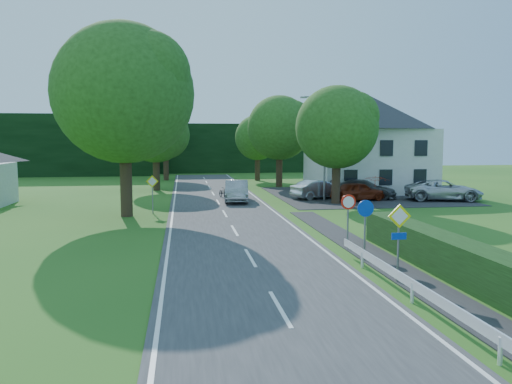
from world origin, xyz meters
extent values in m
cube|color=#353537|center=(0.00, 20.00, 0.02)|extent=(7.00, 80.00, 0.04)
cube|color=#242427|center=(12.00, 33.00, 0.02)|extent=(14.00, 16.00, 0.04)
cube|color=white|center=(-3.25, 20.00, 0.04)|extent=(0.12, 80.00, 0.01)
cube|color=white|center=(3.25, 20.00, 0.04)|extent=(0.12, 80.00, 0.01)
cube|color=black|center=(8.00, 66.00, 3.50)|extent=(30.00, 5.00, 7.00)
cube|color=silver|center=(14.00, 36.00, 2.80)|extent=(10.00, 8.00, 5.60)
pyramid|color=#242429|center=(14.00, 36.00, 7.10)|extent=(10.60, 8.40, 3.00)
cylinder|color=gray|center=(8.20, 30.00, 4.00)|extent=(0.16, 0.16, 8.00)
cylinder|color=gray|center=(7.40, 30.00, 7.90)|extent=(1.70, 0.10, 0.10)
cube|color=gray|center=(6.50, 30.00, 7.85)|extent=(0.50, 0.18, 0.12)
cylinder|color=gray|center=(4.30, 8.00, 1.20)|extent=(0.07, 0.07, 2.40)
cube|color=#FAEE0D|center=(4.30, 7.97, 2.20)|extent=(0.78, 0.04, 0.78)
cube|color=white|center=(4.30, 7.97, 2.20)|extent=(0.57, 0.05, 0.57)
cube|color=#0C3AB8|center=(4.30, 7.97, 1.55)|extent=(0.50, 0.04, 0.22)
cylinder|color=gray|center=(4.30, 11.00, 1.10)|extent=(0.07, 0.07, 2.20)
cylinder|color=#0C3AB8|center=(4.30, 10.97, 2.05)|extent=(0.64, 0.04, 0.64)
cylinder|color=gray|center=(4.30, 13.00, 1.10)|extent=(0.07, 0.07, 2.20)
cylinder|color=red|center=(4.30, 12.97, 2.05)|extent=(0.64, 0.04, 0.64)
cylinder|color=white|center=(4.30, 12.95, 2.05)|extent=(0.48, 0.04, 0.48)
cylinder|color=gray|center=(-4.50, 25.00, 1.10)|extent=(0.07, 0.07, 2.20)
cube|color=#FAEE0D|center=(-4.50, 24.97, 2.05)|extent=(0.78, 0.04, 0.78)
cube|color=white|center=(-4.50, 24.97, 2.05)|extent=(0.57, 0.05, 0.57)
imported|color=#9D9DA1|center=(1.42, 30.07, 0.84)|extent=(2.21, 5.00, 1.60)
imported|color=black|center=(0.61, 32.77, 0.48)|extent=(0.99, 1.76, 0.88)
imported|color=maroon|center=(10.59, 29.13, 0.77)|extent=(4.63, 3.09, 1.46)
imported|color=silver|center=(8.07, 31.14, 0.78)|extent=(4.75, 3.06, 1.48)
imported|color=#45464A|center=(11.62, 30.67, 0.78)|extent=(5.50, 4.04, 1.48)
imported|color=silver|center=(17.23, 28.49, 0.83)|extent=(6.15, 3.91, 1.58)
imported|color=red|center=(12.16, 29.60, 0.98)|extent=(2.07, 2.11, 1.88)
camera|label=1|loc=(-2.58, -7.04, 4.62)|focal=35.00mm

